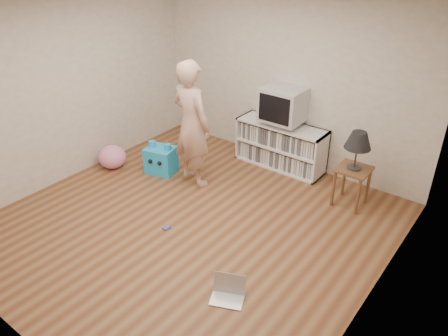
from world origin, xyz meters
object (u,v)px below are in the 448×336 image
at_px(dvd_deck, 282,122).
at_px(crt_tv, 283,104).
at_px(media_unit, 281,145).
at_px(plush_pink, 112,157).
at_px(side_table, 352,177).
at_px(plush_blue, 161,160).
at_px(table_lamp, 358,141).
at_px(person, 192,124).
at_px(laptop, 228,292).

xyz_separation_m(dvd_deck, crt_tv, (0.00, -0.00, 0.29)).
relative_size(media_unit, plush_pink, 3.33).
height_order(side_table, plush_pink, side_table).
height_order(plush_blue, plush_pink, plush_blue).
bearing_deg(table_lamp, side_table, 0.00).
bearing_deg(plush_pink, dvd_deck, 38.53).
height_order(person, plush_pink, person).
bearing_deg(crt_tv, table_lamp, -15.64).
bearing_deg(plush_blue, dvd_deck, 29.10).
xyz_separation_m(person, plush_pink, (-1.28, -0.44, -0.73)).
height_order(dvd_deck, plush_pink, dvd_deck).
bearing_deg(media_unit, dvd_deck, -90.00).
bearing_deg(plush_blue, side_table, 4.26).
height_order(dvd_deck, table_lamp, table_lamp).
bearing_deg(crt_tv, plush_pink, -141.52).
xyz_separation_m(laptop, plush_pink, (-3.07, 1.09, 0.12)).
bearing_deg(person, crt_tv, -114.82).
bearing_deg(person, plush_pink, 26.37).
bearing_deg(crt_tv, laptop, -69.15).
relative_size(crt_tv, person, 0.33).
relative_size(crt_tv, table_lamp, 1.17).
bearing_deg(table_lamp, plush_blue, -161.18).
distance_m(side_table, person, 2.27).
distance_m(crt_tv, laptop, 3.06).
bearing_deg(person, table_lamp, -150.75).
bearing_deg(plush_blue, laptop, -46.02).
distance_m(laptop, plush_blue, 2.78).
height_order(crt_tv, plush_pink, crt_tv).
distance_m(table_lamp, laptop, 2.52).
height_order(crt_tv, plush_blue, crt_tv).
bearing_deg(table_lamp, crt_tv, 164.36).
xyz_separation_m(crt_tv, side_table, (1.31, -0.37, -0.60)).
bearing_deg(side_table, table_lamp, 0.00).
relative_size(side_table, laptop, 1.35).
relative_size(media_unit, crt_tv, 2.33).
relative_size(crt_tv, plush_pink, 1.43).
relative_size(crt_tv, plush_blue, 1.21).
distance_m(media_unit, table_lamp, 1.49).
bearing_deg(laptop, side_table, 59.51).
height_order(crt_tv, laptop, crt_tv).
relative_size(dvd_deck, crt_tv, 0.75).
height_order(media_unit, laptop, media_unit).
height_order(table_lamp, plush_pink, table_lamp).
height_order(table_lamp, laptop, table_lamp).
height_order(media_unit, table_lamp, table_lamp).
height_order(person, plush_blue, person).
xyz_separation_m(plush_blue, plush_pink, (-0.71, -0.35, -0.03)).
relative_size(side_table, table_lamp, 1.07).
bearing_deg(laptop, media_unit, 86.93).
distance_m(side_table, laptop, 2.39).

